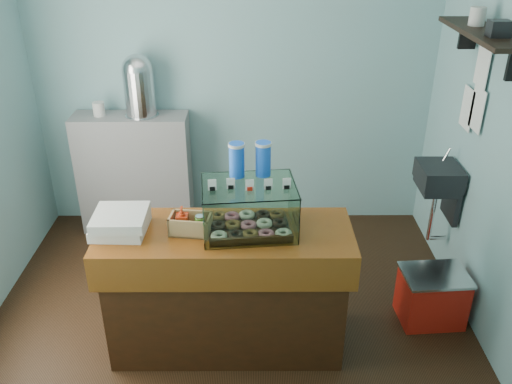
{
  "coord_description": "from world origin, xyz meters",
  "views": [
    {
      "loc": [
        0.18,
        -3.13,
        2.68
      ],
      "look_at": [
        0.19,
        -0.15,
        1.12
      ],
      "focal_mm": 38.0,
      "sensor_mm": 36.0,
      "label": 1
    }
  ],
  "objects_px": {
    "counter": "(227,288)",
    "red_cooler": "(432,296)",
    "coffee_urn": "(139,84)",
    "display_case": "(249,204)"
  },
  "relations": [
    {
      "from": "coffee_urn",
      "to": "red_cooler",
      "type": "xyz_separation_m",
      "value": [
        2.25,
        -1.34,
        -1.18
      ]
    },
    {
      "from": "counter",
      "to": "display_case",
      "type": "relative_size",
      "value": 2.63
    },
    {
      "from": "display_case",
      "to": "red_cooler",
      "type": "distance_m",
      "value": 1.58
    },
    {
      "from": "counter",
      "to": "display_case",
      "type": "bearing_deg",
      "value": 18.71
    },
    {
      "from": "display_case",
      "to": "coffee_urn",
      "type": "xyz_separation_m",
      "value": [
        -0.94,
        1.53,
        0.31
      ]
    },
    {
      "from": "display_case",
      "to": "coffee_urn",
      "type": "relative_size",
      "value": 1.15
    },
    {
      "from": "display_case",
      "to": "counter",
      "type": "bearing_deg",
      "value": -166.89
    },
    {
      "from": "coffee_urn",
      "to": "red_cooler",
      "type": "height_order",
      "value": "coffee_urn"
    },
    {
      "from": "counter",
      "to": "red_cooler",
      "type": "bearing_deg",
      "value": 9.08
    },
    {
      "from": "coffee_urn",
      "to": "red_cooler",
      "type": "distance_m",
      "value": 2.87
    }
  ]
}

